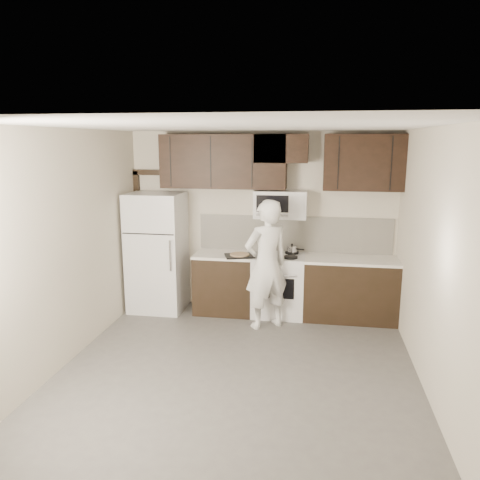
% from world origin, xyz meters
% --- Properties ---
extents(floor, '(4.50, 4.50, 0.00)m').
position_xyz_m(floor, '(0.00, 0.00, 0.00)').
color(floor, '#52504D').
rests_on(floor, ground).
extents(back_wall, '(4.00, 0.00, 4.00)m').
position_xyz_m(back_wall, '(0.00, 2.25, 1.35)').
color(back_wall, beige).
rests_on(back_wall, ground).
extents(ceiling, '(4.50, 4.50, 0.00)m').
position_xyz_m(ceiling, '(0.00, 0.00, 2.70)').
color(ceiling, white).
rests_on(ceiling, back_wall).
extents(counter_run, '(2.95, 0.64, 0.91)m').
position_xyz_m(counter_run, '(0.60, 1.94, 0.46)').
color(counter_run, black).
rests_on(counter_run, floor).
extents(stove, '(0.76, 0.66, 0.94)m').
position_xyz_m(stove, '(0.30, 1.94, 0.46)').
color(stove, silver).
rests_on(stove, floor).
extents(backsplash, '(2.90, 0.02, 0.54)m').
position_xyz_m(backsplash, '(0.50, 2.24, 1.18)').
color(backsplash, white).
rests_on(backsplash, counter_run).
extents(upper_cabinets, '(3.48, 0.35, 0.78)m').
position_xyz_m(upper_cabinets, '(0.21, 2.08, 2.28)').
color(upper_cabinets, black).
rests_on(upper_cabinets, back_wall).
extents(microwave, '(0.76, 0.42, 0.40)m').
position_xyz_m(microwave, '(0.30, 2.06, 1.65)').
color(microwave, silver).
rests_on(microwave, upper_cabinets).
extents(refrigerator, '(0.80, 0.76, 1.80)m').
position_xyz_m(refrigerator, '(-1.55, 1.89, 0.90)').
color(refrigerator, silver).
rests_on(refrigerator, floor).
extents(door_trim, '(0.50, 0.08, 2.12)m').
position_xyz_m(door_trim, '(-1.92, 2.21, 1.25)').
color(door_trim, black).
rests_on(door_trim, floor).
extents(saucepan, '(0.27, 0.16, 0.15)m').
position_xyz_m(saucepan, '(0.48, 2.09, 0.97)').
color(saucepan, silver).
rests_on(saucepan, stove).
extents(baking_tray, '(0.49, 0.42, 0.02)m').
position_xyz_m(baking_tray, '(-0.26, 1.77, 0.92)').
color(baking_tray, black).
rests_on(baking_tray, counter_run).
extents(pizza, '(0.35, 0.35, 0.02)m').
position_xyz_m(pizza, '(-0.26, 1.77, 0.94)').
color(pizza, tan).
rests_on(pizza, baking_tray).
extents(person, '(0.78, 0.73, 1.80)m').
position_xyz_m(person, '(0.17, 1.43, 0.90)').
color(person, white).
rests_on(person, floor).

